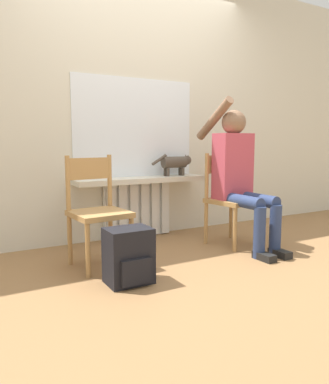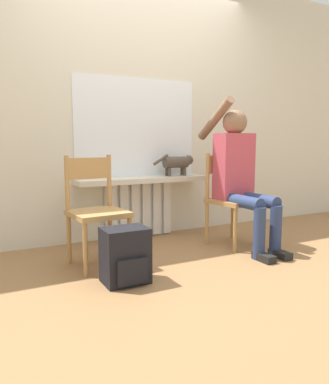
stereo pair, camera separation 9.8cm
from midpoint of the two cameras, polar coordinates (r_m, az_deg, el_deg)
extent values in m
plane|color=olive|center=(2.92, 4.92, -11.64)|extent=(12.00, 12.00, 0.00)
cube|color=beige|center=(3.86, -5.49, 13.34)|extent=(7.00, 0.06, 2.70)
cube|color=silver|center=(3.84, -4.89, -2.61)|extent=(0.72, 0.05, 0.57)
cube|color=silver|center=(3.68, -8.85, -3.10)|extent=(0.08, 0.03, 0.55)
cube|color=silver|center=(3.72, -7.12, -2.95)|extent=(0.08, 0.03, 0.55)
cube|color=silver|center=(3.77, -5.44, -2.79)|extent=(0.08, 0.03, 0.55)
cube|color=silver|center=(3.82, -3.79, -2.64)|extent=(0.08, 0.03, 0.55)
cube|color=silver|center=(3.87, -2.19, -2.49)|extent=(0.08, 0.03, 0.55)
cube|color=silver|center=(3.93, -0.64, -2.35)|extent=(0.08, 0.03, 0.55)
cube|color=beige|center=(3.70, -4.29, 1.86)|extent=(1.34, 0.27, 0.05)
cube|color=white|center=(3.81, -5.22, 9.70)|extent=(1.29, 0.01, 0.97)
cube|color=#B2844C|center=(2.92, -10.82, -3.30)|extent=(0.44, 0.44, 0.04)
cylinder|color=#B2844C|center=(2.74, -12.62, -8.73)|extent=(0.04, 0.04, 0.40)
cylinder|color=#B2844C|center=(2.89, -6.02, -7.76)|extent=(0.04, 0.04, 0.40)
cylinder|color=#B2844C|center=(3.07, -15.13, -7.08)|extent=(0.04, 0.04, 0.40)
cylinder|color=#B2844C|center=(3.20, -9.08, -6.32)|extent=(0.04, 0.04, 0.40)
cylinder|color=#B2844C|center=(2.99, -15.42, 1.31)|extent=(0.04, 0.04, 0.42)
cylinder|color=#B2844C|center=(3.12, -9.25, 1.73)|extent=(0.04, 0.04, 0.42)
cube|color=#B2844C|center=(3.04, -12.33, 3.52)|extent=(0.37, 0.06, 0.17)
cube|color=#B2844C|center=(3.55, 9.66, -1.35)|extent=(0.47, 0.47, 0.04)
cylinder|color=#B2844C|center=(3.35, 9.86, -5.70)|extent=(0.04, 0.04, 0.40)
cylinder|color=#B2844C|center=(3.62, 13.57, -4.81)|extent=(0.04, 0.04, 0.40)
cylinder|color=#B2844C|center=(3.58, 5.56, -4.74)|extent=(0.04, 0.04, 0.40)
cylinder|color=#B2844C|center=(3.84, 9.35, -3.99)|extent=(0.04, 0.04, 0.40)
cylinder|color=#B2844C|center=(3.52, 5.66, 2.44)|extent=(0.04, 0.04, 0.42)
cylinder|color=#B2844C|center=(3.77, 9.49, 2.72)|extent=(0.04, 0.04, 0.42)
cube|color=#B2844C|center=(3.64, 7.67, 4.25)|extent=(0.36, 0.09, 0.17)
cylinder|color=navy|center=(3.33, 10.81, -1.35)|extent=(0.11, 0.47, 0.11)
cylinder|color=navy|center=(3.44, 13.10, -1.11)|extent=(0.11, 0.47, 0.11)
cylinder|color=navy|center=(3.20, 13.46, -6.06)|extent=(0.10, 0.10, 0.43)
cylinder|color=navy|center=(3.32, 15.75, -5.63)|extent=(0.10, 0.10, 0.43)
cube|color=black|center=(3.20, 14.09, -9.52)|extent=(0.09, 0.20, 0.06)
cube|color=black|center=(3.33, 16.37, -8.97)|extent=(0.09, 0.20, 0.06)
cube|color=#B74251|center=(3.53, 9.57, 3.88)|extent=(0.34, 0.20, 0.61)
sphere|color=#846047|center=(3.53, 9.72, 10.43)|extent=(0.22, 0.22, 0.22)
cylinder|color=#846047|center=(3.57, 6.80, 10.96)|extent=(0.08, 0.50, 0.38)
cylinder|color=#B74251|center=(3.60, 11.86, 3.41)|extent=(0.08, 0.08, 0.49)
cylinder|color=#4C4238|center=(3.86, 0.75, 4.57)|extent=(0.25, 0.12, 0.12)
sphere|color=#4C4238|center=(3.94, 2.71, 4.87)|extent=(0.09, 0.09, 0.09)
cone|color=#4C4238|center=(3.92, 2.90, 5.48)|extent=(0.03, 0.03, 0.03)
cone|color=#4C4238|center=(3.96, 2.53, 5.50)|extent=(0.03, 0.03, 0.03)
cylinder|color=#4C4238|center=(3.89, 2.10, 3.12)|extent=(0.03, 0.03, 0.08)
cylinder|color=#4C4238|center=(3.94, 1.65, 3.17)|extent=(0.03, 0.03, 0.08)
cylinder|color=#4C4238|center=(3.80, -0.20, 3.02)|extent=(0.03, 0.03, 0.08)
cylinder|color=#4C4238|center=(3.85, -0.63, 3.08)|extent=(0.03, 0.03, 0.08)
cylinder|color=#4C4238|center=(3.78, -1.55, 4.94)|extent=(0.17, 0.03, 0.11)
cube|color=black|center=(2.61, -6.60, -9.61)|extent=(0.31, 0.23, 0.38)
cube|color=black|center=(2.52, -5.41, -12.05)|extent=(0.21, 0.03, 0.17)
camera|label=1|loc=(0.05, -90.85, -0.11)|focal=35.00mm
camera|label=2|loc=(0.05, 89.15, 0.11)|focal=35.00mm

